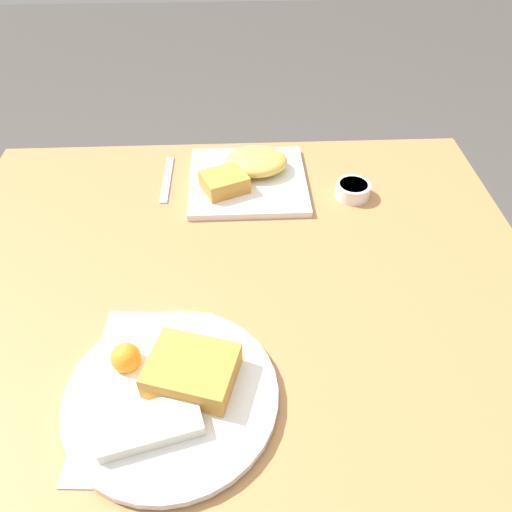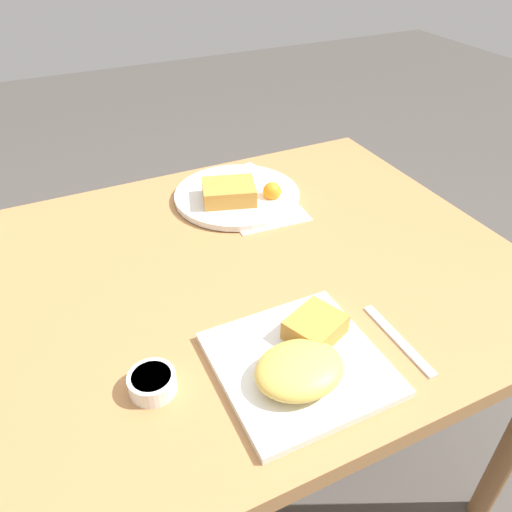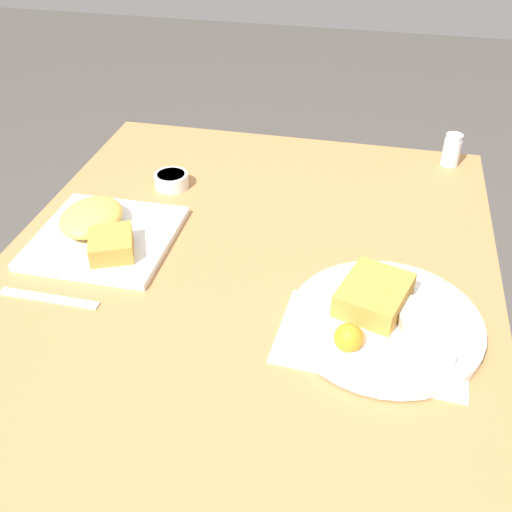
# 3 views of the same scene
# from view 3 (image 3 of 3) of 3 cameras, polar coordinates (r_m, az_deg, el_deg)

# --- Properties ---
(ground_plane) EXTENTS (8.00, 8.00, 0.00)m
(ground_plane) POSITION_cam_3_polar(r_m,az_deg,el_deg) (1.59, -0.90, -21.81)
(ground_plane) COLOR #4C4742
(dining_table) EXTENTS (1.09, 0.89, 0.71)m
(dining_table) POSITION_cam_3_polar(r_m,az_deg,el_deg) (1.10, -1.21, -4.38)
(dining_table) COLOR #B27A47
(dining_table) RESTS_ON ground_plane
(menu_card) EXTENTS (0.19, 0.29, 0.00)m
(menu_card) POSITION_cam_3_polar(r_m,az_deg,el_deg) (0.93, 10.95, -8.02)
(menu_card) COLOR silver
(menu_card) RESTS_ON dining_table
(plate_square_near) EXTENTS (0.25, 0.25, 0.06)m
(plate_square_near) POSITION_cam_3_polar(r_m,az_deg,el_deg) (1.15, -14.57, 2.36)
(plate_square_near) COLOR white
(plate_square_near) RESTS_ON dining_table
(plate_oval_far) EXTENTS (0.30, 0.30, 0.05)m
(plate_oval_far) POSITION_cam_3_polar(r_m,az_deg,el_deg) (0.95, 12.10, -5.69)
(plate_oval_far) COLOR white
(plate_oval_far) RESTS_ON menu_card
(sauce_ramekin) EXTENTS (0.07, 0.07, 0.03)m
(sauce_ramekin) POSITION_cam_3_polar(r_m,az_deg,el_deg) (1.30, -8.06, 7.20)
(sauce_ramekin) COLOR white
(sauce_ramekin) RESTS_ON dining_table
(salt_shaker) EXTENTS (0.04, 0.04, 0.07)m
(salt_shaker) POSITION_cam_3_polar(r_m,az_deg,el_deg) (1.44, 18.11, 9.42)
(salt_shaker) COLOR white
(salt_shaker) RESTS_ON dining_table
(butter_knife) EXTENTS (0.02, 0.17, 0.00)m
(butter_knife) POSITION_cam_3_polar(r_m,az_deg,el_deg) (1.05, -19.12, -3.83)
(butter_knife) COLOR silver
(butter_knife) RESTS_ON dining_table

